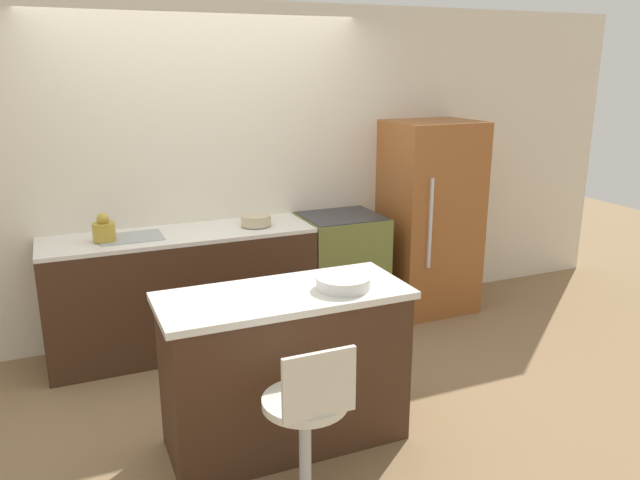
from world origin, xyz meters
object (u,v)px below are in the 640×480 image
(oven_range, at_px, (341,269))
(mixing_bowl, at_px, (256,220))
(refrigerator, at_px, (430,218))
(stool_chair, at_px, (307,431))
(kettle, at_px, (104,230))

(oven_range, height_order, mixing_bowl, mixing_bowl)
(refrigerator, bearing_deg, stool_chair, -133.93)
(refrigerator, xyz_separation_m, stool_chair, (-2.01, -2.08, -0.38))
(oven_range, xyz_separation_m, kettle, (-1.86, -0.03, 0.55))
(mixing_bowl, bearing_deg, oven_range, 2.14)
(oven_range, bearing_deg, stool_chair, -118.94)
(oven_range, relative_size, stool_chair, 1.00)
(oven_range, relative_size, mixing_bowl, 4.02)
(refrigerator, relative_size, stool_chair, 1.80)
(refrigerator, bearing_deg, mixing_bowl, -179.76)
(oven_range, xyz_separation_m, refrigerator, (0.84, -0.02, 0.37))
(stool_chair, distance_m, kettle, 2.26)
(stool_chair, xyz_separation_m, mixing_bowl, (0.42, 2.08, 0.52))
(stool_chair, distance_m, mixing_bowl, 2.18)
(refrigerator, height_order, kettle, refrigerator)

